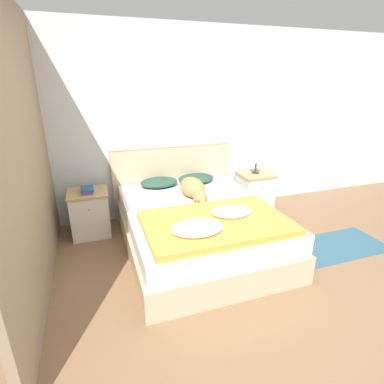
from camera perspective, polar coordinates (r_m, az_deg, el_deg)
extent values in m
plane|color=#896647|center=(2.93, 10.84, -19.41)|extent=(16.00, 16.00, 0.00)
cube|color=silver|center=(4.25, -2.35, 12.63)|extent=(9.00, 0.06, 2.55)
cube|color=gray|center=(3.07, -28.91, 6.97)|extent=(0.06, 3.10, 2.55)
cube|color=#C6B28E|center=(3.55, 1.08, -8.26)|extent=(1.63, 2.05, 0.30)
cube|color=white|center=(3.43, 1.11, -4.44)|extent=(1.57, 1.99, 0.22)
cube|color=#C6B28E|center=(4.33, -3.61, 2.20)|extent=(1.71, 0.04, 1.00)
cylinder|color=#C6B28E|center=(4.20, -3.76, 8.69)|extent=(1.71, 0.06, 0.06)
cube|color=white|center=(4.00, -18.83, -3.99)|extent=(0.45, 0.43, 0.55)
cube|color=tan|center=(3.89, -19.31, -0.11)|extent=(0.48, 0.45, 0.03)
sphere|color=tan|center=(3.73, -19.03, -3.18)|extent=(0.02, 0.02, 0.02)
cube|color=white|center=(4.58, 11.79, -0.13)|extent=(0.45, 0.43, 0.55)
cube|color=tan|center=(4.49, 12.05, 3.33)|extent=(0.48, 0.45, 0.03)
sphere|color=tan|center=(4.36, 13.38, 0.80)|extent=(0.02, 0.02, 0.02)
ellipsoid|color=#284C3D|center=(4.02, -6.30, 1.85)|extent=(0.50, 0.35, 0.12)
ellipsoid|color=#284C3D|center=(4.15, 0.77, 2.61)|extent=(0.50, 0.35, 0.12)
cube|color=gold|center=(2.94, 4.53, -5.87)|extent=(1.39, 0.93, 0.07)
ellipsoid|color=silver|center=(2.72, 0.97, -6.80)|extent=(0.49, 0.37, 0.06)
ellipsoid|color=silver|center=(3.08, 7.47, -3.66)|extent=(0.42, 0.32, 0.05)
ellipsoid|color=tan|center=(3.66, 0.07, 0.92)|extent=(0.28, 0.47, 0.22)
sphere|color=tan|center=(3.43, 1.56, -1.03)|extent=(0.17, 0.17, 0.17)
ellipsoid|color=tan|center=(3.37, 1.98, -1.65)|extent=(0.08, 0.09, 0.07)
cone|color=tan|center=(3.40, 0.77, -0.06)|extent=(0.05, 0.05, 0.06)
cone|color=tan|center=(3.43, 2.22, 0.11)|extent=(0.05, 0.05, 0.06)
ellipsoid|color=tan|center=(3.87, -0.30, 1.09)|extent=(0.15, 0.22, 0.08)
cube|color=#703D7F|center=(3.86, -19.32, 0.18)|extent=(0.13, 0.22, 0.03)
cube|color=#285689|center=(3.86, -19.34, 0.61)|extent=(0.15, 0.22, 0.03)
cylinder|color=#2D2D33|center=(4.50, 11.98, 3.68)|extent=(0.11, 0.11, 0.02)
cylinder|color=#2D2D33|center=(4.47, 12.06, 4.74)|extent=(0.02, 0.02, 0.15)
cone|color=beige|center=(4.44, 12.20, 6.62)|extent=(0.19, 0.19, 0.15)
cube|color=#335B70|center=(3.99, 25.24, -9.37)|extent=(1.29, 0.61, 0.00)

